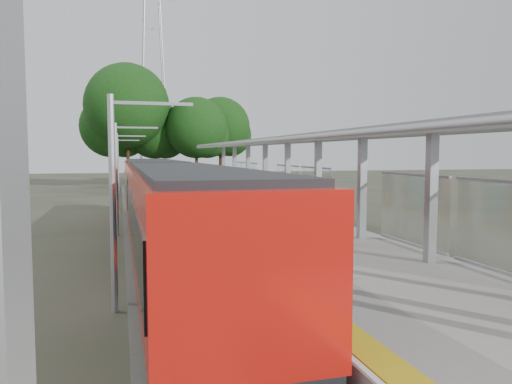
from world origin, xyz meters
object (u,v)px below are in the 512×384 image
train (163,202)px  bench_mid (314,206)px  bench_far (238,187)px  litter_bin (308,209)px  info_pillar_far (232,191)px

train → bench_mid: 7.41m
bench_far → litter_bin: size_ratio=1.44×
bench_mid → bench_far: size_ratio=1.03×
bench_far → info_pillar_far: info_pillar_far is taller
train → bench_far: bearing=66.8°
train → bench_mid: bearing=15.6°
bench_mid → litter_bin: 1.37m
bench_far → info_pillar_far: (-1.68, -5.46, 0.20)m
litter_bin → bench_mid: bearing=56.8°
bench_far → info_pillar_far: bearing=-122.0°
bench_mid → bench_far: bench_mid is taller
train → bench_far: 16.78m
train → bench_mid: train is taller
train → bench_far: size_ratio=18.99×
bench_mid → info_pillar_far: 8.25m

